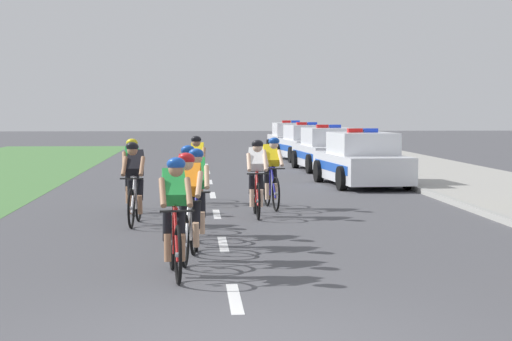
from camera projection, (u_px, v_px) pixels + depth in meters
sidewalk_slab at (509, 191)px, 22.21m from camera, size 4.43×60.00×0.12m
kerb_edge at (425, 192)px, 22.06m from camera, size 0.16×60.00×0.13m
lane_markings_centre at (214, 204)px, 19.84m from camera, size 0.14×29.60×0.01m
cyclist_lead at (175, 215)px, 11.08m from camera, size 0.45×1.72×1.56m
cyclist_second at (189, 205)px, 12.23m from camera, size 0.45×1.72×1.56m
cyclist_third at (196, 196)px, 13.53m from camera, size 0.42×1.72×1.56m
cyclist_fourth at (188, 189)px, 14.74m from camera, size 0.42×1.72×1.56m
cyclist_fifth at (135, 182)px, 16.13m from camera, size 0.44×1.72×1.56m
cyclist_sixth at (257, 177)px, 17.32m from camera, size 0.42×1.72×1.56m
cyclist_seventh at (132, 175)px, 17.99m from camera, size 0.44×1.72×1.56m
cyclist_eighth at (197, 168)px, 19.90m from camera, size 0.43×1.72×1.56m
cyclist_ninth at (272, 172)px, 18.77m from camera, size 0.45×1.72×1.56m
police_car_nearest at (362, 161)px, 24.50m from camera, size 2.28×4.53×1.59m
police_car_second at (328, 151)px, 30.66m from camera, size 2.21×4.50×1.59m
police_car_third at (306, 144)px, 36.61m from camera, size 2.32×4.55×1.59m
police_car_furthest at (291, 139)px, 42.58m from camera, size 2.09×4.45×1.59m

